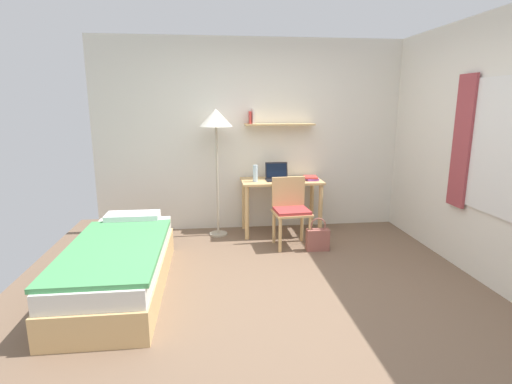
{
  "coord_description": "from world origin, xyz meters",
  "views": [
    {
      "loc": [
        -0.65,
        -3.43,
        1.74
      ],
      "look_at": [
        -0.19,
        0.51,
        0.85
      ],
      "focal_mm": 27.71,
      "sensor_mm": 36.0,
      "label": 1
    }
  ],
  "objects_px": {
    "standing_lamp": "(216,124)",
    "book_stack": "(311,178)",
    "desk": "(281,190)",
    "water_bottle": "(255,173)",
    "laptop": "(277,175)",
    "desk_chair": "(291,208)",
    "bed": "(119,265)",
    "handbag": "(318,239)"
  },
  "relations": [
    {
      "from": "standing_lamp",
      "to": "book_stack",
      "type": "height_order",
      "value": "standing_lamp"
    },
    {
      "from": "laptop",
      "to": "book_stack",
      "type": "xyz_separation_m",
      "value": [
        0.45,
        -0.06,
        -0.03
      ]
    },
    {
      "from": "laptop",
      "to": "water_bottle",
      "type": "xyz_separation_m",
      "value": [
        -0.31,
        -0.1,
        0.05
      ]
    },
    {
      "from": "desk_chair",
      "to": "laptop",
      "type": "height_order",
      "value": "laptop"
    },
    {
      "from": "book_stack",
      "to": "water_bottle",
      "type": "bearing_deg",
      "value": -177.2
    },
    {
      "from": "desk",
      "to": "standing_lamp",
      "type": "relative_size",
      "value": 0.64
    },
    {
      "from": "laptop",
      "to": "desk_chair",
      "type": "bearing_deg",
      "value": -80.5
    },
    {
      "from": "laptop",
      "to": "handbag",
      "type": "distance_m",
      "value": 1.06
    },
    {
      "from": "bed",
      "to": "desk_chair",
      "type": "bearing_deg",
      "value": 28.47
    },
    {
      "from": "water_bottle",
      "to": "book_stack",
      "type": "distance_m",
      "value": 0.76
    },
    {
      "from": "desk",
      "to": "book_stack",
      "type": "height_order",
      "value": "book_stack"
    },
    {
      "from": "laptop",
      "to": "standing_lamp",
      "type": "bearing_deg",
      "value": -177.99
    },
    {
      "from": "desk_chair",
      "to": "handbag",
      "type": "height_order",
      "value": "desk_chair"
    },
    {
      "from": "bed",
      "to": "water_bottle",
      "type": "distance_m",
      "value": 2.13
    },
    {
      "from": "laptop",
      "to": "desk",
      "type": "bearing_deg",
      "value": -21.87
    },
    {
      "from": "bed",
      "to": "handbag",
      "type": "xyz_separation_m",
      "value": [
        2.15,
        0.78,
        -0.1
      ]
    },
    {
      "from": "desk",
      "to": "water_bottle",
      "type": "distance_m",
      "value": 0.45
    },
    {
      "from": "desk_chair",
      "to": "standing_lamp",
      "type": "bearing_deg",
      "value": 150.96
    },
    {
      "from": "book_stack",
      "to": "bed",
      "type": "bearing_deg",
      "value": -146.56
    },
    {
      "from": "desk",
      "to": "water_bottle",
      "type": "relative_size",
      "value": 4.86
    },
    {
      "from": "desk_chair",
      "to": "book_stack",
      "type": "distance_m",
      "value": 0.65
    },
    {
      "from": "standing_lamp",
      "to": "desk",
      "type": "bearing_deg",
      "value": 0.36
    },
    {
      "from": "bed",
      "to": "book_stack",
      "type": "height_order",
      "value": "book_stack"
    },
    {
      "from": "standing_lamp",
      "to": "water_bottle",
      "type": "height_order",
      "value": "standing_lamp"
    },
    {
      "from": "desk",
      "to": "book_stack",
      "type": "relative_size",
      "value": 4.75
    },
    {
      "from": "bed",
      "to": "standing_lamp",
      "type": "distance_m",
      "value": 2.18
    },
    {
      "from": "desk_chair",
      "to": "laptop",
      "type": "relative_size",
      "value": 2.76
    },
    {
      "from": "bed",
      "to": "book_stack",
      "type": "xyz_separation_m",
      "value": [
        2.22,
        1.47,
        0.52
      ]
    },
    {
      "from": "handbag",
      "to": "book_stack",
      "type": "bearing_deg",
      "value": 84.2
    },
    {
      "from": "bed",
      "to": "desk",
      "type": "height_order",
      "value": "desk"
    },
    {
      "from": "water_bottle",
      "to": "book_stack",
      "type": "relative_size",
      "value": 0.98
    },
    {
      "from": "laptop",
      "to": "book_stack",
      "type": "height_order",
      "value": "laptop"
    },
    {
      "from": "laptop",
      "to": "handbag",
      "type": "bearing_deg",
      "value": -62.88
    },
    {
      "from": "standing_lamp",
      "to": "handbag",
      "type": "bearing_deg",
      "value": -31.19
    },
    {
      "from": "standing_lamp",
      "to": "book_stack",
      "type": "bearing_deg",
      "value": -1.59
    },
    {
      "from": "book_stack",
      "to": "laptop",
      "type": "bearing_deg",
      "value": 172.05
    },
    {
      "from": "book_stack",
      "to": "desk",
      "type": "bearing_deg",
      "value": 174.18
    },
    {
      "from": "standing_lamp",
      "to": "handbag",
      "type": "relative_size",
      "value": 4.11
    },
    {
      "from": "book_stack",
      "to": "standing_lamp",
      "type": "bearing_deg",
      "value": 178.41
    },
    {
      "from": "desk",
      "to": "water_bottle",
      "type": "bearing_deg",
      "value": -167.98
    },
    {
      "from": "water_bottle",
      "to": "standing_lamp",
      "type": "bearing_deg",
      "value": 171.78
    },
    {
      "from": "bed",
      "to": "handbag",
      "type": "relative_size",
      "value": 4.85
    }
  ]
}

